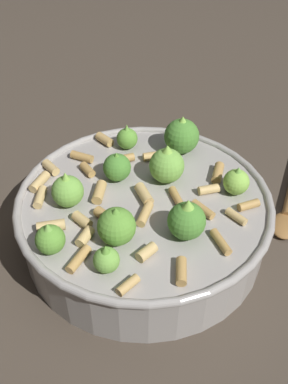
# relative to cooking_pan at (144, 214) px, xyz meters

# --- Properties ---
(ground_plane) EXTENTS (2.40, 2.40, 0.00)m
(ground_plane) POSITION_rel_cooking_pan_xyz_m (-0.00, 0.00, -0.04)
(ground_plane) COLOR #42382D
(cooking_pan) EXTENTS (0.31, 0.31, 0.12)m
(cooking_pan) POSITION_rel_cooking_pan_xyz_m (0.00, 0.00, 0.00)
(cooking_pan) COLOR #9E9993
(cooking_pan) RESTS_ON ground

